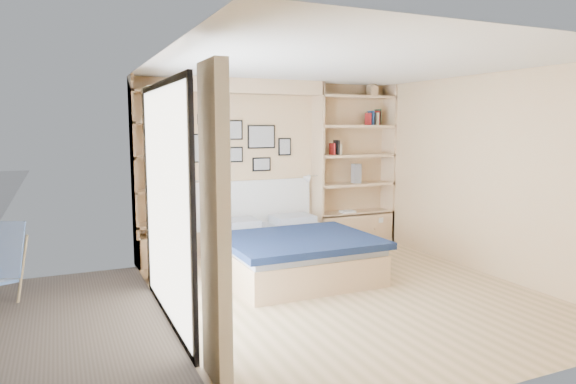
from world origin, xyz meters
name	(u,v)px	position (x,y,z in m)	size (l,w,h in m)	color
ground	(347,293)	(0.00, 0.00, 0.00)	(4.50, 4.50, 0.00)	tan
room_shell	(264,185)	(-0.39, 1.52, 1.08)	(4.50, 4.50, 4.50)	tan
bed	(287,250)	(-0.27, 1.06, 0.28)	(1.78, 2.29, 1.07)	tan
photo_gallery	(242,144)	(-0.45, 2.22, 1.60)	(1.48, 0.02, 0.82)	black
reading_lamps	(258,180)	(-0.30, 2.00, 1.10)	(1.92, 0.12, 0.15)	silver
shelf_decor	(341,136)	(1.09, 2.07, 1.71)	(3.47, 0.23, 2.03)	#A51E1E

